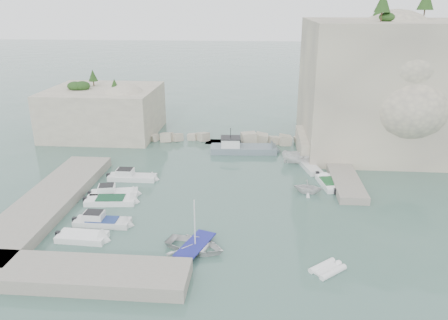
# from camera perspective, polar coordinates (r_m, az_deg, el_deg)

# --- Properties ---
(ground) EXTENTS (400.00, 400.00, 0.00)m
(ground) POSITION_cam_1_polar(r_m,az_deg,el_deg) (43.20, -0.67, -6.45)
(ground) COLOR #46695F
(ground) RESTS_ON ground
(cliff_east) EXTENTS (26.00, 22.00, 17.00)m
(cliff_east) POSITION_cam_1_polar(r_m,az_deg,el_deg) (65.37, 22.15, 9.05)
(cliff_east) COLOR beige
(cliff_east) RESTS_ON ground
(cliff_terrace) EXTENTS (8.00, 10.00, 2.50)m
(cliff_terrace) POSITION_cam_1_polar(r_m,az_deg,el_deg) (60.03, 13.45, 1.96)
(cliff_terrace) COLOR beige
(cliff_terrace) RESTS_ON ground
(outcrop_west) EXTENTS (16.00, 14.00, 7.00)m
(outcrop_west) POSITION_cam_1_polar(r_m,az_deg,el_deg) (69.60, -15.38, 6.16)
(outcrop_west) COLOR beige
(outcrop_west) RESTS_ON ground
(quay_west) EXTENTS (5.00, 24.00, 1.10)m
(quay_west) POSITION_cam_1_polar(r_m,az_deg,el_deg) (46.74, -22.11, -5.15)
(quay_west) COLOR #9E9689
(quay_west) RESTS_ON ground
(quay_south) EXTENTS (18.00, 4.00, 1.10)m
(quay_south) POSITION_cam_1_polar(r_m,az_deg,el_deg) (34.82, -19.88, -13.77)
(quay_south) COLOR #9E9689
(quay_south) RESTS_ON ground
(ledge_east) EXTENTS (3.00, 16.00, 0.80)m
(ledge_east) POSITION_cam_1_polar(r_m,az_deg,el_deg) (52.95, 15.10, -1.59)
(ledge_east) COLOR #9E9689
(ledge_east) RESTS_ON ground
(breakwater) EXTENTS (28.00, 3.00, 1.40)m
(breakwater) POSITION_cam_1_polar(r_m,az_deg,el_deg) (63.47, 0.30, 2.97)
(breakwater) COLOR beige
(breakwater) RESTS_ON ground
(motorboat_a) EXTENTS (5.95, 1.79, 1.40)m
(motorboat_a) POSITION_cam_1_polar(r_m,az_deg,el_deg) (51.25, -11.85, -2.52)
(motorboat_a) COLOR white
(motorboat_a) RESTS_ON ground
(motorboat_b) EXTENTS (5.55, 2.83, 1.40)m
(motorboat_b) POSITION_cam_1_polar(r_m,az_deg,el_deg) (47.45, -14.11, -4.58)
(motorboat_b) COLOR white
(motorboat_b) RESTS_ON ground
(motorboat_c) EXTENTS (5.65, 2.52, 0.70)m
(motorboat_c) POSITION_cam_1_polar(r_m,az_deg,el_deg) (45.96, -14.54, -5.44)
(motorboat_c) COLOR white
(motorboat_c) RESTS_ON ground
(motorboat_d) EXTENTS (5.58, 1.71, 1.40)m
(motorboat_d) POSITION_cam_1_polar(r_m,az_deg,el_deg) (41.82, -15.55, -8.19)
(motorboat_d) COLOR silver
(motorboat_d) RESTS_ON ground
(motorboat_e) EXTENTS (4.70, 2.09, 0.70)m
(motorboat_e) POSITION_cam_1_polar(r_m,az_deg,el_deg) (39.91, -17.98, -9.89)
(motorboat_e) COLOR white
(motorboat_e) RESTS_ON ground
(rowboat) EXTENTS (5.97, 5.07, 1.05)m
(rowboat) POSITION_cam_1_polar(r_m,az_deg,el_deg) (36.74, -3.76, -11.60)
(rowboat) COLOR silver
(rowboat) RESTS_ON ground
(inflatable_dinghy) EXTENTS (3.03, 2.89, 0.44)m
(inflatable_dinghy) POSITION_cam_1_polar(r_m,az_deg,el_deg) (34.99, 13.34, -13.93)
(inflatable_dinghy) COLOR white
(inflatable_dinghy) RESTS_ON ground
(tender_east_a) EXTENTS (3.53, 3.20, 1.61)m
(tender_east_a) POSITION_cam_1_polar(r_m,az_deg,el_deg) (47.56, 10.87, -4.26)
(tender_east_a) COLOR silver
(tender_east_a) RESTS_ON ground
(tender_east_b) EXTENTS (2.57, 5.14, 0.70)m
(tender_east_b) POSITION_cam_1_polar(r_m,az_deg,el_deg) (49.91, 13.46, -3.28)
(tender_east_b) COLOR white
(tender_east_b) RESTS_ON ground
(tender_east_c) EXTENTS (2.61, 4.93, 0.70)m
(tender_east_c) POSITION_cam_1_polar(r_m,az_deg,el_deg) (54.05, 11.25, -1.28)
(tender_east_c) COLOR silver
(tender_east_c) RESTS_ON ground
(tender_east_d) EXTENTS (4.96, 2.25, 1.86)m
(tender_east_d) POSITION_cam_1_polar(r_m,az_deg,el_deg) (55.95, 9.95, -0.46)
(tender_east_d) COLOR white
(tender_east_d) RESTS_ON ground
(work_boat) EXTENTS (9.88, 3.45, 2.20)m
(work_boat) POSITION_cam_1_polar(r_m,az_deg,el_deg) (59.38, 2.56, 1.03)
(work_boat) COLOR slate
(work_boat) RESTS_ON ground
(rowboat_mast) EXTENTS (0.10, 0.10, 4.20)m
(rowboat_mast) POSITION_cam_1_polar(r_m,az_deg,el_deg) (35.44, -3.86, -7.98)
(rowboat_mast) COLOR white
(rowboat_mast) RESTS_ON rowboat
(vegetation) EXTENTS (53.48, 13.88, 13.40)m
(vegetation) POSITION_cam_1_polar(r_m,az_deg,el_deg) (64.52, 18.32, 17.84)
(vegetation) COLOR #1E4219
(vegetation) RESTS_ON ground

